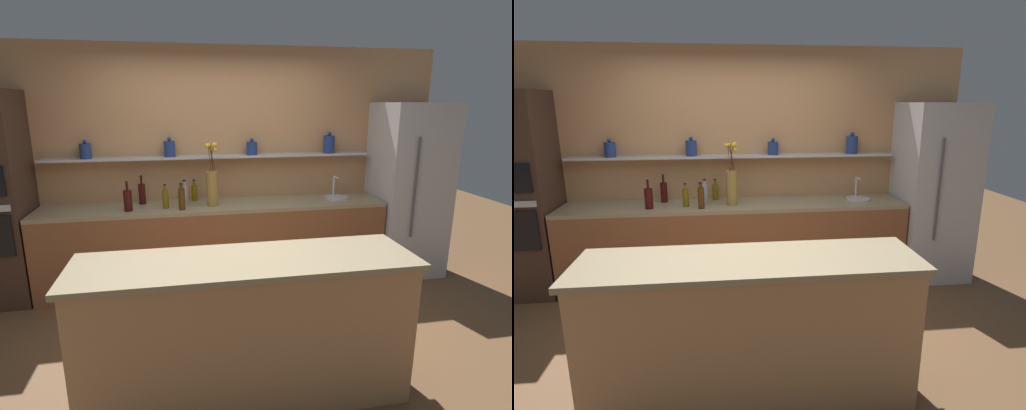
# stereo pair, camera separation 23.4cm
# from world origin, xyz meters

# --- Properties ---
(ground_plane) EXTENTS (12.00, 12.00, 0.00)m
(ground_plane) POSITION_xyz_m (0.00, 0.00, 0.00)
(ground_plane) COLOR brown
(back_wall_unit) EXTENTS (5.20, 0.28, 2.60)m
(back_wall_unit) POSITION_xyz_m (0.00, 1.60, 1.30)
(back_wall_unit) COLOR tan
(back_wall_unit) RESTS_ON ground_plane
(back_counter_unit) EXTENTS (3.71, 0.62, 0.92)m
(back_counter_unit) POSITION_xyz_m (-0.04, 1.24, 0.46)
(back_counter_unit) COLOR brown
(back_counter_unit) RESTS_ON ground_plane
(island_counter) EXTENTS (2.21, 0.61, 1.02)m
(island_counter) POSITION_xyz_m (0.00, -0.63, 0.51)
(island_counter) COLOR tan
(island_counter) RESTS_ON ground_plane
(refrigerator) EXTENTS (0.76, 0.73, 1.99)m
(refrigerator) POSITION_xyz_m (2.22, 1.20, 1.00)
(refrigerator) COLOR #B7B7BC
(refrigerator) RESTS_ON ground_plane
(flower_vase) EXTENTS (0.13, 0.14, 0.68)m
(flower_vase) POSITION_xyz_m (-0.08, 1.17, 1.14)
(flower_vase) COLOR olive
(flower_vase) RESTS_ON back_counter_unit
(sink_fixture) EXTENTS (0.27, 0.27, 0.25)m
(sink_fixture) POSITION_xyz_m (1.35, 1.25, 0.95)
(sink_fixture) COLOR #B7B7BC
(sink_fixture) RESTS_ON back_counter_unit
(bottle_spirit_0) EXTENTS (0.07, 0.07, 0.28)m
(bottle_spirit_0) POSITION_xyz_m (-0.40, 1.06, 1.04)
(bottle_spirit_0) COLOR #4C2D0C
(bottle_spirit_0) RESTS_ON back_counter_unit
(bottle_oil_1) EXTENTS (0.06, 0.06, 0.24)m
(bottle_oil_1) POSITION_xyz_m (-0.26, 1.43, 1.02)
(bottle_oil_1) COLOR brown
(bottle_oil_1) RESTS_ON back_counter_unit
(bottle_wine_2) EXTENTS (0.07, 0.07, 0.31)m
(bottle_wine_2) POSITION_xyz_m (-0.82, 1.38, 1.04)
(bottle_wine_2) COLOR #380C0C
(bottle_wine_2) RESTS_ON back_counter_unit
(bottle_oil_3) EXTENTS (0.06, 0.06, 0.25)m
(bottle_oil_3) POSITION_xyz_m (-0.57, 1.16, 1.02)
(bottle_oil_3) COLOR brown
(bottle_oil_3) RESTS_ON back_counter_unit
(bottle_wine_4) EXTENTS (0.08, 0.08, 0.31)m
(bottle_wine_4) POSITION_xyz_m (-0.94, 1.11, 1.03)
(bottle_wine_4) COLOR #380C0C
(bottle_wine_4) RESTS_ON back_counter_unit
(bottle_spirit_5) EXTENTS (0.07, 0.07, 0.28)m
(bottle_spirit_5) POSITION_xyz_m (-0.37, 1.24, 1.04)
(bottle_spirit_5) COLOR gray
(bottle_spirit_5) RESTS_ON back_counter_unit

